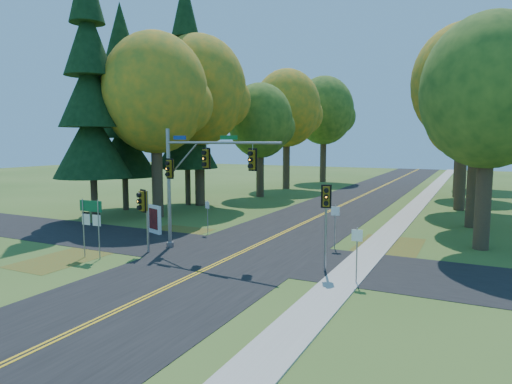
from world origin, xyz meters
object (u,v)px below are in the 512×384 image
at_px(east_signal_pole, 326,206).
at_px(traffic_mast, 193,173).
at_px(info_kiosk, 155,220).
at_px(route_sign_cluster, 91,217).

bearing_deg(east_signal_pole, traffic_mast, 157.76).
relative_size(traffic_mast, east_signal_pole, 1.81).
bearing_deg(info_kiosk, traffic_mast, -7.94).
bearing_deg(east_signal_pole, info_kiosk, 147.20).
distance_m(traffic_mast, east_signal_pole, 7.67).
relative_size(traffic_mast, route_sign_cluster, 2.39).
xyz_separation_m(traffic_mast, route_sign_cluster, (-3.88, -3.50, -2.11)).
distance_m(traffic_mast, route_sign_cluster, 5.64).
relative_size(east_signal_pole, route_sign_cluster, 1.32).
height_order(east_signal_pole, info_kiosk, east_signal_pole).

